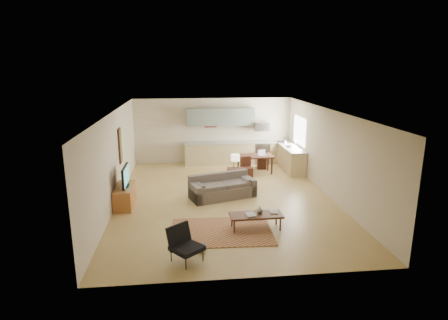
{
  "coord_description": "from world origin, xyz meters",
  "views": [
    {
      "loc": [
        -1.22,
        -10.87,
        4.0
      ],
      "look_at": [
        0.0,
        0.3,
        1.15
      ],
      "focal_mm": 30.0,
      "sensor_mm": 36.0,
      "label": 1
    }
  ],
  "objects": [
    {
      "name": "kitchen_counter_right",
      "position": [
        2.93,
        3.0,
        0.46
      ],
      "size": [
        0.64,
        2.26,
        0.92
      ],
      "primitive_type": null,
      "color": "tan",
      "rests_on": "ground"
    },
    {
      "name": "wall_art_left",
      "position": [
        -3.21,
        0.9,
        1.55
      ],
      "size": [
        0.06,
        0.42,
        1.1
      ],
      "primitive_type": null,
      "color": "olive",
      "rests_on": "room"
    },
    {
      "name": "coffee_table",
      "position": [
        0.52,
        -2.3,
        0.2
      ],
      "size": [
        1.34,
        0.56,
        0.4
      ],
      "primitive_type": null,
      "rotation": [
        0.0,
        0.0,
        0.03
      ],
      "color": "#4C2D1E",
      "rests_on": "floor"
    },
    {
      "name": "room",
      "position": [
        0.0,
        0.0,
        1.35
      ],
      "size": [
        9.0,
        9.0,
        9.0
      ],
      "color": "#AD8C4D",
      "rests_on": "ground"
    },
    {
      "name": "console_table",
      "position": [
        0.49,
        1.23,
        0.31
      ],
      "size": [
        0.54,
        0.37,
        0.62
      ],
      "primitive_type": null,
      "rotation": [
        0.0,
        0.0,
        -0.03
      ],
      "color": "#371912",
      "rests_on": "floor"
    },
    {
      "name": "soap_bottle",
      "position": [
        2.83,
        3.51,
        1.02
      ],
      "size": [
        0.11,
        0.11,
        0.19
      ],
      "primitive_type": "imported",
      "rotation": [
        0.0,
        0.0,
        0.16
      ],
      "color": "beige",
      "rests_on": "kitchen_counter_right"
    },
    {
      "name": "dining_chair_far",
      "position": [
        1.83,
        3.29,
        0.38
      ],
      "size": [
        0.4,
        0.42,
        0.76
      ],
      "primitive_type": null,
      "rotation": [
        0.0,
        0.0,
        3.03
      ],
      "color": "#371912",
      "rests_on": "floor"
    },
    {
      "name": "rug",
      "position": [
        -0.35,
        -2.38,
        0.01
      ],
      "size": [
        2.54,
        1.8,
        0.02
      ],
      "primitive_type": "cube",
      "rotation": [
        0.0,
        0.0,
        -0.03
      ],
      "color": "brown",
      "rests_on": "floor"
    },
    {
      "name": "kitchen_counter_back",
      "position": [
        0.9,
        4.18,
        0.46
      ],
      "size": [
        4.26,
        0.64,
        0.92
      ],
      "primitive_type": null,
      "color": "tan",
      "rests_on": "ground"
    },
    {
      "name": "dining_chair_near",
      "position": [
        1.05,
        2.09,
        0.38
      ],
      "size": [
        0.4,
        0.42,
        0.77
      ],
      "primitive_type": null,
      "rotation": [
        0.0,
        0.0,
        0.11
      ],
      "color": "#371912",
      "rests_on": "floor"
    },
    {
      "name": "table_lamp",
      "position": [
        0.49,
        1.23,
        0.86
      ],
      "size": [
        0.33,
        0.33,
        0.49
      ],
      "primitive_type": null,
      "rotation": [
        0.0,
        0.0,
        -0.1
      ],
      "color": "beige",
      "rests_on": "console_table"
    },
    {
      "name": "tv_credenza",
      "position": [
        -2.98,
        -0.28,
        0.3
      ],
      "size": [
        0.5,
        1.29,
        0.6
      ],
      "primitive_type": null,
      "color": "#995527",
      "rests_on": "floor"
    },
    {
      "name": "dining_table",
      "position": [
        1.44,
        2.69,
        0.34
      ],
      "size": [
        1.38,
        0.81,
        0.69
      ],
      "primitive_type": null,
      "rotation": [
        0.0,
        0.0,
        0.03
      ],
      "color": "#371912",
      "rests_on": "floor"
    },
    {
      "name": "kitchen_microwave",
      "position": [
        2.0,
        4.2,
        1.55
      ],
      "size": [
        0.62,
        0.4,
        0.35
      ],
      "primitive_type": "cube",
      "color": "#A5A8AD",
      "rests_on": "room"
    },
    {
      "name": "armchair",
      "position": [
        -1.22,
        -3.73,
        0.38
      ],
      "size": [
        0.93,
        0.93,
        0.75
      ],
      "primitive_type": null,
      "rotation": [
        0.0,
        0.0,
        0.7
      ],
      "color": "black",
      "rests_on": "floor"
    },
    {
      "name": "window_right",
      "position": [
        3.23,
        3.0,
        1.55
      ],
      "size": [
        0.02,
        1.4,
        1.05
      ],
      "primitive_type": "cube",
      "color": "white",
      "rests_on": "room"
    },
    {
      "name": "upper_cabinets",
      "position": [
        0.3,
        4.33,
        1.95
      ],
      "size": [
        2.8,
        0.34,
        0.7
      ],
      "primitive_type": "cube",
      "color": "slate",
      "rests_on": "room"
    },
    {
      "name": "book_a",
      "position": [
        0.26,
        -2.36,
        0.41
      ],
      "size": [
        0.31,
        0.37,
        0.03
      ],
      "primitive_type": "imported",
      "rotation": [
        0.0,
        0.0,
        0.13
      ],
      "color": "maroon",
      "rests_on": "coffee_table"
    },
    {
      "name": "sofa",
      "position": [
        -0.07,
        0.08,
        0.36
      ],
      "size": [
        2.26,
        1.5,
        0.72
      ],
      "primitive_type": null,
      "rotation": [
        0.0,
        0.0,
        0.31
      ],
      "color": "#5F534C",
      "rests_on": "floor"
    },
    {
      "name": "triptych",
      "position": [
        -0.1,
        4.47,
        1.75
      ],
      "size": [
        1.7,
        0.04,
        0.5
      ],
      "primitive_type": null,
      "color": "beige",
      "rests_on": "room"
    },
    {
      "name": "vase",
      "position": [
        0.62,
        -2.25,
        0.49
      ],
      "size": [
        0.19,
        0.19,
        0.18
      ],
      "primitive_type": "imported",
      "rotation": [
        0.0,
        0.0,
        -0.05
      ],
      "color": "black",
      "rests_on": "coffee_table"
    },
    {
      "name": "tv",
      "position": [
        -2.93,
        -0.28,
        0.9
      ],
      "size": [
        0.1,
        0.99,
        0.6
      ],
      "primitive_type": null,
      "color": "black",
      "rests_on": "tv_credenza"
    },
    {
      "name": "kitchen_range",
      "position": [
        2.0,
        4.18,
        0.45
      ],
      "size": [
        0.62,
        0.62,
        0.9
      ],
      "primitive_type": "cube",
      "color": "#A5A8AD",
      "rests_on": "ground"
    },
    {
      "name": "book_b",
      "position": [
        0.89,
        -2.19,
        0.41
      ],
      "size": [
        0.29,
        0.35,
        0.02
      ],
      "primitive_type": "imported",
      "rotation": [
        0.0,
        0.0,
        -0.13
      ],
      "color": "navy",
      "rests_on": "coffee_table"
    },
    {
      "name": "laptop",
      "position": [
        1.71,
        2.6,
        0.8
      ],
      "size": [
        0.32,
        0.25,
        0.22
      ],
      "primitive_type": null,
      "rotation": [
        0.0,
        0.0,
        0.13
      ],
      "color": "#A5A8AD",
      "rests_on": "dining_table"
    }
  ]
}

